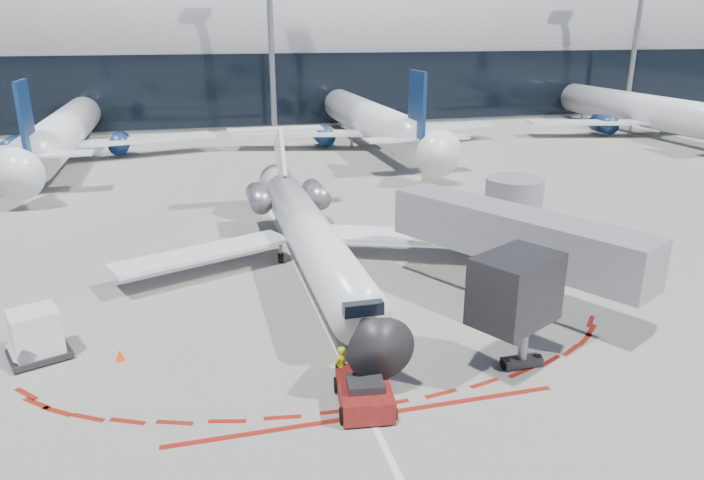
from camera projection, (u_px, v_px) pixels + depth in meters
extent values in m
plane|color=slate|center=(307.00, 288.00, 32.24)|extent=(260.00, 260.00, 0.00)
cube|color=silver|center=(301.00, 274.00, 34.07)|extent=(0.25, 40.00, 0.01)
cube|color=maroon|center=(369.00, 415.00, 21.71)|extent=(14.00, 0.25, 0.01)
cube|color=gray|center=(223.00, 83.00, 90.14)|extent=(150.00, 24.00, 10.00)
cylinder|color=gray|center=(220.00, 47.00, 88.52)|extent=(150.00, 24.00, 24.00)
cube|color=black|center=(228.00, 91.00, 79.11)|extent=(150.00, 0.20, 9.00)
cube|color=gray|center=(514.00, 235.00, 29.10)|extent=(8.22, 12.61, 2.30)
cube|color=black|center=(515.00, 289.00, 23.12)|extent=(3.86, 3.44, 2.60)
cylinder|color=gray|center=(524.00, 339.00, 24.45)|extent=(0.36, 0.36, 2.40)
cube|color=black|center=(522.00, 362.00, 24.77)|extent=(1.60, 0.60, 0.30)
cylinder|color=gray|center=(512.00, 220.00, 35.47)|extent=(3.20, 3.20, 4.80)
cylinder|color=black|center=(509.00, 255.00, 36.16)|extent=(4.00, 4.00, 0.50)
cylinder|color=gray|center=(271.00, 28.00, 73.33)|extent=(0.70, 0.70, 25.00)
cylinder|color=gray|center=(637.00, 28.00, 85.24)|extent=(0.70, 0.70, 25.00)
cylinder|color=white|center=(311.00, 237.00, 33.28)|extent=(2.46, 20.06, 2.46)
cone|color=black|center=(371.00, 333.00, 22.93)|extent=(2.46, 2.55, 2.46)
cone|color=white|center=(280.00, 186.00, 43.97)|extent=(2.46, 3.28, 2.46)
cube|color=black|center=(360.00, 304.00, 24.11)|extent=(1.55, 1.28, 0.50)
cube|color=white|center=(203.00, 253.00, 33.46)|extent=(9.77, 5.79, 0.28)
cube|color=white|center=(403.00, 236.00, 36.15)|extent=(9.77, 5.79, 0.28)
cube|color=white|center=(280.00, 158.00, 42.43)|extent=(0.23, 4.28, 4.35)
cube|color=white|center=(275.00, 129.00, 43.65)|extent=(6.57, 1.46, 0.15)
cylinder|color=slate|center=(259.00, 198.00, 40.11)|extent=(1.37, 3.10, 1.37)
cylinder|color=slate|center=(316.00, 194.00, 41.00)|extent=(1.37, 3.10, 1.37)
cylinder|color=black|center=(351.00, 342.00, 26.21)|extent=(0.20, 0.51, 0.51)
cylinder|color=black|center=(281.00, 258.00, 35.65)|extent=(0.27, 0.58, 0.58)
cylinder|color=black|center=(328.00, 254.00, 36.30)|extent=(0.27, 0.58, 0.58)
cylinder|color=gray|center=(351.00, 337.00, 26.13)|extent=(0.16, 0.16, 1.00)
cube|color=#5E0D11|center=(364.00, 393.00, 22.17)|extent=(2.14, 3.06, 0.80)
cube|color=black|center=(365.00, 384.00, 21.75)|extent=(1.38, 1.22, 0.31)
cylinder|color=gray|center=(357.00, 369.00, 24.07)|extent=(0.39, 2.31, 0.09)
cylinder|color=black|center=(343.00, 416.00, 21.22)|extent=(0.32, 0.60, 0.57)
cylinder|color=black|center=(393.00, 412.00, 21.41)|extent=(0.32, 0.60, 0.57)
cylinder|color=black|center=(338.00, 385.00, 23.06)|extent=(0.32, 0.60, 0.57)
cylinder|color=black|center=(383.00, 382.00, 23.26)|extent=(0.32, 0.60, 0.57)
imported|color=#C8EF19|center=(341.00, 367.00, 23.14)|extent=(0.74, 0.69, 1.70)
cube|color=black|center=(39.00, 354.00, 25.42)|extent=(2.77, 2.58, 0.24)
cube|color=silver|center=(35.00, 331.00, 25.09)|extent=(2.27, 2.21, 1.78)
cylinder|color=black|center=(19.00, 370.00, 24.40)|extent=(0.19, 0.25, 0.22)
cylinder|color=black|center=(67.00, 356.00, 25.39)|extent=(0.19, 0.25, 0.22)
cylinder|color=black|center=(12.00, 355.00, 25.50)|extent=(0.19, 0.25, 0.22)
cylinder|color=black|center=(59.00, 342.00, 26.49)|extent=(0.19, 0.25, 0.22)
cone|color=#FF4205|center=(120.00, 355.00, 25.21)|extent=(0.35, 0.35, 0.48)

